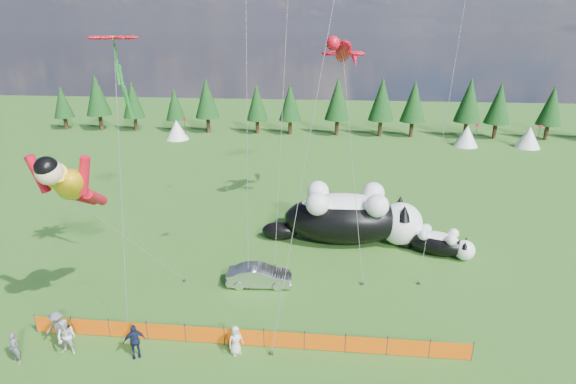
# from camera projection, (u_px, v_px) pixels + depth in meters

# --- Properties ---
(ground) EXTENTS (160.00, 160.00, 0.00)m
(ground) POSITION_uv_depth(u_px,v_px,m) (255.00, 310.00, 25.28)
(ground) COLOR #0C3609
(ground) RESTS_ON ground
(safety_fence) EXTENTS (22.06, 0.06, 1.10)m
(safety_fence) POSITION_uv_depth(u_px,v_px,m) (244.00, 337.00, 22.31)
(safety_fence) COLOR #262626
(safety_fence) RESTS_ON ground
(tree_line) EXTENTS (90.00, 4.00, 8.00)m
(tree_line) POSITION_uv_depth(u_px,v_px,m) (305.00, 108.00, 65.98)
(tree_line) COLOR black
(tree_line) RESTS_ON ground
(festival_tents) EXTENTS (50.00, 3.20, 2.80)m
(festival_tents) POSITION_uv_depth(u_px,v_px,m) (383.00, 134.00, 61.18)
(festival_tents) COLOR white
(festival_tents) RESTS_ON ground
(cat_large) EXTENTS (11.78, 4.31, 4.26)m
(cat_large) POSITION_uv_depth(u_px,v_px,m) (351.00, 217.00, 32.78)
(cat_large) COLOR black
(cat_large) RESTS_ON ground
(cat_small) EXTENTS (5.10, 3.06, 1.90)m
(cat_small) POSITION_uv_depth(u_px,v_px,m) (440.00, 243.00, 31.23)
(cat_small) COLOR black
(cat_small) RESTS_ON ground
(car) EXTENTS (4.07, 1.65, 1.31)m
(car) POSITION_uv_depth(u_px,v_px,m) (259.00, 276.00, 27.55)
(car) COLOR silver
(car) RESTS_ON ground
(spectator_a) EXTENTS (0.68, 0.53, 1.64)m
(spectator_a) POSITION_uv_depth(u_px,v_px,m) (14.00, 348.00, 21.08)
(spectator_a) COLOR #545458
(spectator_a) RESTS_ON ground
(spectator_b) EXTENTS (0.96, 0.58, 1.95)m
(spectator_b) POSITION_uv_depth(u_px,v_px,m) (67.00, 337.00, 21.57)
(spectator_b) COLOR beige
(spectator_b) RESTS_ON ground
(spectator_c) EXTENTS (1.17, 0.95, 1.78)m
(spectator_c) POSITION_uv_depth(u_px,v_px,m) (134.00, 341.00, 21.44)
(spectator_c) COLOR #141A37
(spectator_c) RESTS_ON ground
(spectator_d) EXTENTS (1.27, 0.74, 1.88)m
(spectator_d) POSITION_uv_depth(u_px,v_px,m) (58.00, 328.00, 22.27)
(spectator_d) COLOR #545458
(spectator_d) RESTS_ON ground
(spectator_e) EXTENTS (0.90, 0.87, 1.55)m
(spectator_e) POSITION_uv_depth(u_px,v_px,m) (236.00, 340.00, 21.68)
(spectator_e) COLOR beige
(spectator_e) RESTS_ON ground
(superhero_kite) EXTENTS (6.58, 7.91, 10.98)m
(superhero_kite) POSITION_uv_depth(u_px,v_px,m) (71.00, 185.00, 21.39)
(superhero_kite) COLOR #D89F0B
(superhero_kite) RESTS_ON ground
(gecko_kite) EXTENTS (3.64, 14.74, 17.36)m
(gecko_kite) POSITION_uv_depth(u_px,v_px,m) (343.00, 52.00, 33.92)
(gecko_kite) COLOR red
(gecko_kite) RESTS_ON ground
(flower_kite) EXTENTS (2.63, 5.46, 14.96)m
(flower_kite) POSITION_uv_depth(u_px,v_px,m) (114.00, 41.00, 22.22)
(flower_kite) COLOR red
(flower_kite) RESTS_ON ground
(diamond_kite_c) EXTENTS (3.08, 4.62, 17.77)m
(diamond_kite_c) POSITION_uv_depth(u_px,v_px,m) (333.00, 4.00, 19.83)
(diamond_kite_c) COLOR #0C64B5
(diamond_kite_c) RESTS_ON ground
(diamond_kite_d) EXTENTS (0.84, 6.83, 18.40)m
(diamond_kite_d) POSITION_uv_depth(u_px,v_px,m) (288.00, 6.00, 29.87)
(diamond_kite_d) COLOR #0B7388
(diamond_kite_d) RESTS_ON ground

